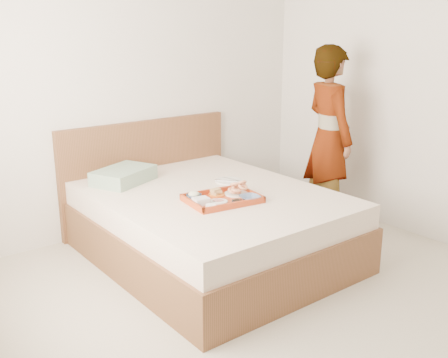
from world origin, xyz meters
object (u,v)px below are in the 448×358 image
bed (211,225)px  dinner_plate (229,181)px  person (329,138)px  tray (222,198)px

bed → dinner_plate: 0.42m
bed → person: size_ratio=1.25×
bed → person: (1.27, -0.05, 0.54)m
bed → dinner_plate: bearing=26.4°
bed → dinner_plate: size_ratio=8.92×
bed → dinner_plate: (0.29, 0.14, 0.27)m
tray → dinner_plate: bearing=54.5°
tray → person: size_ratio=0.32×
person → dinner_plate: bearing=96.5°
tray → dinner_plate: tray is taller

